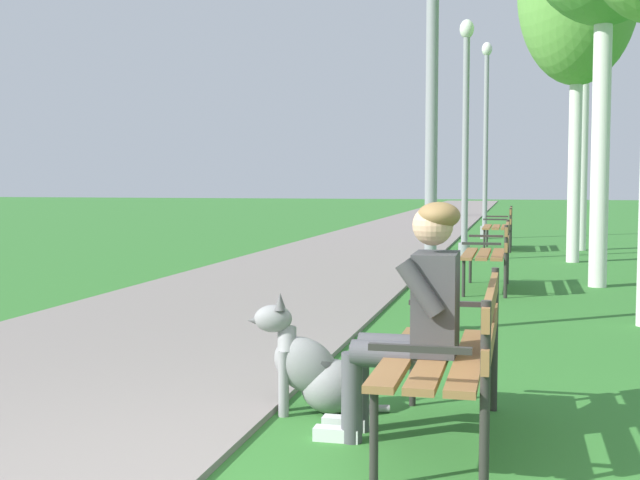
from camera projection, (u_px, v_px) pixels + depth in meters
The scene contains 10 objects.
paved_path at pixel (422, 222), 26.93m from camera, with size 3.35×60.00×0.04m, color gray.
park_bench_near at pixel (454, 346), 4.27m from camera, with size 0.55×1.50×0.85m.
park_bench_mid at pixel (492, 249), 10.34m from camera, with size 0.55×1.50×0.85m.
park_bench_far at pixel (501, 224), 16.44m from camera, with size 0.55×1.50×0.85m.
person_seated_on_near_bench at pixel (415, 312), 4.32m from camera, with size 0.74×0.49×1.25m.
dog_grey at pixel (314, 369), 4.86m from camera, with size 0.82×0.39×0.71m.
lamp_post_near at pixel (432, 67), 7.37m from camera, with size 0.24×0.24×4.57m.
lamp_post_mid at pixel (466, 137), 14.15m from camera, with size 0.24×0.24×4.07m.
lamp_post_far at pixel (486, 138), 19.51m from camera, with size 0.24×0.24×4.58m.
pedestrian_distant at pixel (432, 195), 31.57m from camera, with size 0.32×0.22×1.65m.
Camera 1 is at (0.97, -2.94, 1.36)m, focal length 46.82 mm.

